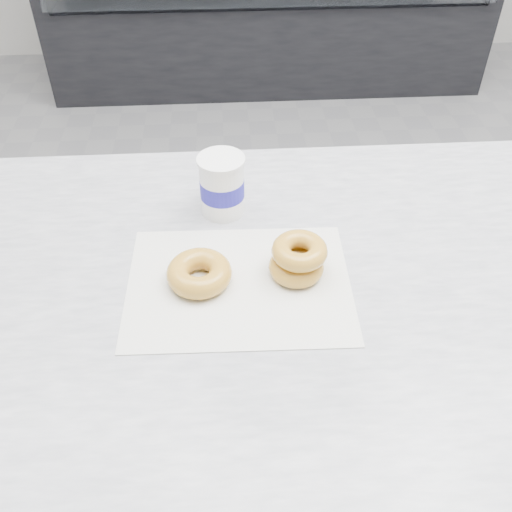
{
  "coord_description": "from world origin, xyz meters",
  "views": [
    {
      "loc": [
        -0.28,
        -1.22,
        1.52
      ],
      "look_at": [
        -0.24,
        -0.59,
        0.94
      ],
      "focal_mm": 40.0,
      "sensor_mm": 36.0,
      "label": 1
    }
  ],
  "objects_px": {
    "counter": "(369,428)",
    "donut_stack": "(298,259)",
    "coffee_cup": "(222,185)",
    "donut_single": "(199,273)"
  },
  "relations": [
    {
      "from": "donut_stack",
      "to": "coffee_cup",
      "type": "relative_size",
      "value": 1.08
    },
    {
      "from": "counter",
      "to": "donut_stack",
      "type": "bearing_deg",
      "value": 176.12
    },
    {
      "from": "counter",
      "to": "coffee_cup",
      "type": "relative_size",
      "value": 28.27
    },
    {
      "from": "counter",
      "to": "donut_single",
      "type": "relative_size",
      "value": 30.58
    },
    {
      "from": "counter",
      "to": "coffee_cup",
      "type": "bearing_deg",
      "value": 147.52
    },
    {
      "from": "donut_stack",
      "to": "counter",
      "type": "bearing_deg",
      "value": -3.88
    },
    {
      "from": "donut_single",
      "to": "donut_stack",
      "type": "height_order",
      "value": "donut_stack"
    },
    {
      "from": "counter",
      "to": "donut_single",
      "type": "height_order",
      "value": "donut_single"
    },
    {
      "from": "counter",
      "to": "donut_stack",
      "type": "xyz_separation_m",
      "value": [
        -0.17,
        0.01,
        0.48
      ]
    },
    {
      "from": "counter",
      "to": "coffee_cup",
      "type": "height_order",
      "value": "coffee_cup"
    }
  ]
}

